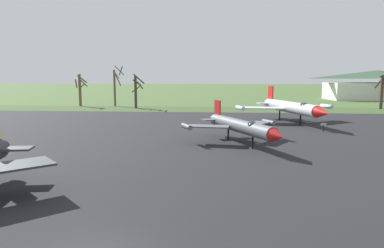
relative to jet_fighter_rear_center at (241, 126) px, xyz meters
name	(u,v)px	position (x,y,z in m)	size (l,w,h in m)	color
asphalt_apron	(168,148)	(-6.47, -2.32, -1.76)	(99.80, 63.29, 0.05)	black
grass_verge_strip	(197,109)	(-6.47, 35.33, -1.76)	(159.80, 12.00, 0.06)	#384E28
jet_fighter_rear_center	(241,126)	(0.00, 0.00, 0.00)	(9.45, 11.84, 3.88)	#565B60
jet_fighter_rear_left	(291,107)	(7.70, 15.81, 0.44)	(13.97, 16.00, 4.93)	silver
info_placard_rear_left	(324,126)	(9.94, 8.42, -1.11)	(0.62, 0.29, 1.07)	black
bare_tree_far_left	(80,89)	(-32.00, 40.47, 2.04)	(2.83, 2.64, 6.88)	brown
bare_tree_left_of_center	(116,85)	(-24.33, 41.02, 2.82)	(2.31, 4.01, 8.67)	brown
bare_tree_center	(136,90)	(-18.88, 36.88, 1.86)	(2.95, 2.98, 6.92)	#42382D
bare_tree_right_of_center	(382,90)	(29.51, 39.06, 1.98)	(2.32, 2.32, 7.19)	#42382D
visitor_building	(377,85)	(41.37, 69.29, 2.18)	(28.60, 13.70, 8.13)	silver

